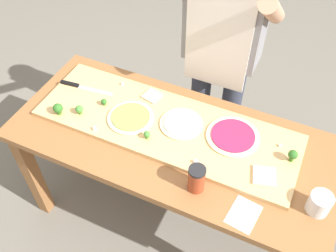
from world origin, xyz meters
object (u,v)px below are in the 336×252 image
pizza_whole_pesto_green (131,117)px  cheese_crumble_b (95,128)px  broccoli_floret_center_right (293,155)px  cheese_crumble_c (280,146)px  chefs_knife (79,86)px  sauce_jar (196,179)px  cheese_crumble_a (123,84)px  flour_cup (319,204)px  pizza_slice_near_left (264,176)px  prep_table (172,151)px  pizza_slice_near_right (152,96)px  broccoli_floret_back_right (79,109)px  cheese_crumble_d (196,162)px  cook_center (223,43)px  recipe_note (243,214)px  broccoli_floret_back_mid (147,135)px  pizza_whole_beet_magenta (233,136)px  broccoli_floret_front_right (104,102)px  pizza_whole_white_garlic (181,124)px  broccoli_floret_back_left (58,109)px

pizza_whole_pesto_green → cheese_crumble_b: size_ratio=14.82×
broccoli_floret_center_right → cheese_crumble_c: size_ratio=5.29×
chefs_knife → sauce_jar: (0.82, -0.32, 0.04)m
cheese_crumble_a → sauce_jar: bearing=-35.4°
broccoli_floret_center_right → flour_cup: flour_cup is taller
pizza_slice_near_left → flour_cup: bearing=-11.7°
prep_table → pizza_slice_near_right: (-0.21, 0.19, 0.14)m
prep_table → flour_cup: flour_cup is taller
broccoli_floret_back_right → chefs_knife: bearing=125.5°
cheese_crumble_c → sauce_jar: bearing=-127.8°
cheese_crumble_d → cook_center: size_ratio=0.01×
flour_cup → recipe_note: 0.32m
broccoli_floret_back_mid → recipe_note: 0.58m
chefs_knife → pizza_slice_near_left: (1.09, -0.16, 0.00)m
pizza_whole_beet_magenta → pizza_whole_pesto_green: bearing=-169.1°
flour_cup → sauce_jar: bearing=-167.4°
broccoli_floret_back_right → cheese_crumble_c: 1.01m
cheese_crumble_d → sauce_jar: sauce_jar is taller
broccoli_floret_front_right → cheese_crumble_a: size_ratio=2.75×
pizza_whole_beet_magenta → cheese_crumble_b: 0.68m
pizza_whole_pesto_green → pizza_whole_white_garlic: (0.25, 0.07, 0.00)m
flour_cup → broccoli_floret_back_right: bearing=178.2°
prep_table → cheese_crumble_d: cheese_crumble_d is taller
pizza_whole_pesto_green → cheese_crumble_d: same height
pizza_slice_near_left → cook_center: bearing=125.8°
chefs_knife → flour_cup: 1.35m
broccoli_floret_back_left → cheese_crumble_a: bearing=60.7°
flour_cup → cheese_crumble_d: bearing=-179.4°
cheese_crumble_b → flour_cup: size_ratio=0.17×
broccoli_floret_back_left → flour_cup: 1.31m
prep_table → pizza_whole_beet_magenta: bearing=20.6°
broccoli_floret_back_right → cheese_crumble_d: broccoli_floret_back_right is taller
broccoli_floret_back_left → pizza_whole_beet_magenta: bearing=14.5°
cook_center → sauce_jar: bearing=-77.7°
pizza_whole_white_garlic → cheese_crumble_a: bearing=161.5°
pizza_slice_near_right → cheese_crumble_b: size_ratio=5.21×
prep_table → cheese_crumble_c: size_ratio=131.59×
broccoli_floret_center_right → broccoli_floret_back_right: bearing=-171.7°
sauce_jar → broccoli_floret_back_right: bearing=167.9°
cheese_crumble_c → broccoli_floret_front_right: bearing=-173.1°
pizza_whole_white_garlic → sauce_jar: sauce_jar is taller
broccoli_floret_front_right → recipe_note: 0.91m
broccoli_floret_center_right → cook_center: 0.70m
cheese_crumble_d → broccoli_floret_back_left: bearing=-179.9°
pizza_whole_beet_magenta → broccoli_floret_back_left: bearing=-165.5°
broccoli_floret_center_right → cheese_crumble_c: (-0.06, 0.06, -0.03)m
pizza_whole_beet_magenta → sauce_jar: size_ratio=1.94×
prep_table → cheese_crumble_b: bearing=-159.3°
flour_cup → sauce_jar: (-0.51, -0.11, 0.02)m
broccoli_floret_back_left → cook_center: bearing=45.5°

